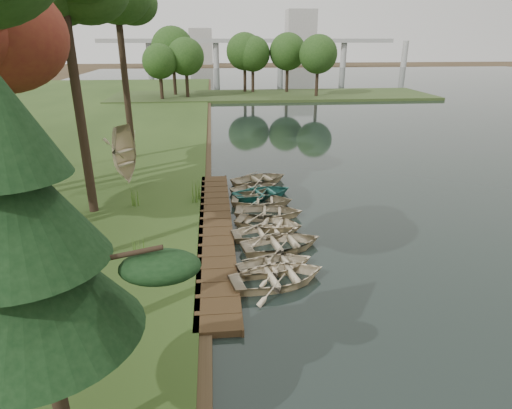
{
  "coord_description": "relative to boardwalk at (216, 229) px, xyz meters",
  "views": [
    {
      "loc": [
        -1.52,
        -18.93,
        8.76
      ],
      "look_at": [
        0.41,
        0.46,
        1.16
      ],
      "focal_mm": 30.0,
      "sensor_mm": 36.0,
      "label": 1
    }
  ],
  "objects": [
    {
      "name": "bridge",
      "position": [
        13.91,
        120.0,
        6.93
      ],
      "size": [
        95.9,
        4.0,
        8.6
      ],
      "color": "#A5A5A0",
      "rests_on": "ground"
    },
    {
      "name": "building_b",
      "position": [
        -3.4,
        145.0,
        5.85
      ],
      "size": [
        8.0,
        8.0,
        12.0
      ],
      "primitive_type": "cube",
      "color": "#A5A5A0",
      "rests_on": "ground"
    },
    {
      "name": "rowboat_2",
      "position": [
        2.88,
        -2.25,
        0.28
      ],
      "size": [
        4.07,
        3.27,
        0.75
      ],
      "primitive_type": "imported",
      "rotation": [
        0.0,
        0.0,
        1.78
      ],
      "color": "#C3B18D",
      "rests_on": "water"
    },
    {
      "name": "rowboat_4",
      "position": [
        2.59,
        0.06,
        0.24
      ],
      "size": [
        3.98,
        3.47,
        0.69
      ],
      "primitive_type": "imported",
      "rotation": [
        0.0,
        0.0,
        1.17
      ],
      "color": "#C3B18D",
      "rests_on": "water"
    },
    {
      "name": "tree_6",
      "position": [
        -6.11,
        13.57,
        11.01
      ],
      "size": [
        4.29,
        4.29,
        12.87
      ],
      "color": "black",
      "rests_on": "bank"
    },
    {
      "name": "peninsula",
      "position": [
        9.6,
        50.0,
        0.08
      ],
      "size": [
        50.0,
        14.0,
        0.45
      ],
      "primitive_type": "cube",
      "color": "#31431D",
      "rests_on": "ground"
    },
    {
      "name": "building_a",
      "position": [
        31.6,
        140.0,
        8.85
      ],
      "size": [
        10.0,
        8.0,
        18.0
      ],
      "primitive_type": "cube",
      "color": "#A5A5A0",
      "rests_on": "ground"
    },
    {
      "name": "rowboat_9",
      "position": [
        2.89,
        6.96,
        0.28
      ],
      "size": [
        4.36,
        3.72,
        0.76
      ],
      "primitive_type": "imported",
      "rotation": [
        0.0,
        0.0,
        1.92
      ],
      "color": "#C3B18D",
      "rests_on": "water"
    },
    {
      "name": "boardwalk",
      "position": [
        0.0,
        0.0,
        0.0
      ],
      "size": [
        1.6,
        16.0,
        0.3
      ],
      "primitive_type": "cube",
      "color": "#372615",
      "rests_on": "ground"
    },
    {
      "name": "reeds_0",
      "position": [
        -3.09,
        -3.22,
        0.66
      ],
      "size": [
        0.6,
        0.6,
        1.03
      ],
      "primitive_type": "cone",
      "color": "#3F661E",
      "rests_on": "bank"
    },
    {
      "name": "rowboat_5",
      "position": [
        2.76,
        1.48,
        0.26
      ],
      "size": [
        3.86,
        3.01,
        0.73
      ],
      "primitive_type": "imported",
      "rotation": [
        0.0,
        0.0,
        1.42
      ],
      "color": "#C3B18D",
      "rests_on": "water"
    },
    {
      "name": "rowboat_1",
      "position": [
        2.36,
        -4.02,
        0.23
      ],
      "size": [
        3.63,
        2.97,
        0.66
      ],
      "primitive_type": "imported",
      "rotation": [
        0.0,
        0.0,
        1.82
      ],
      "color": "#C3B18D",
      "rests_on": "water"
    },
    {
      "name": "rowboat_0",
      "position": [
        2.32,
        -5.04,
        0.28
      ],
      "size": [
        4.21,
        3.41,
        0.77
      ],
      "primitive_type": "imported",
      "rotation": [
        0.0,
        0.0,
        1.8
      ],
      "color": "#C3B18D",
      "rests_on": "water"
    },
    {
      "name": "reeds_3",
      "position": [
        -1.0,
        3.97,
        0.71
      ],
      "size": [
        0.6,
        0.6,
        1.12
      ],
      "primitive_type": "cone",
      "color": "#3F661E",
      "rests_on": "bank"
    },
    {
      "name": "reeds_1",
      "position": [
        -1.0,
        3.5,
        0.61
      ],
      "size": [
        0.6,
        0.6,
        0.92
      ],
      "primitive_type": "cone",
      "color": "#3F661E",
      "rests_on": "bank"
    },
    {
      "name": "rowboat_6",
      "position": [
        2.6,
        3.17,
        0.25
      ],
      "size": [
        3.66,
        2.81,
        0.7
      ],
      "primitive_type": "imported",
      "rotation": [
        0.0,
        0.0,
        1.45
      ],
      "color": "#C3B18D",
      "rests_on": "water"
    },
    {
      "name": "rowboat_3",
      "position": [
        2.34,
        -0.97,
        0.23
      ],
      "size": [
        3.51,
        2.74,
        0.66
      ],
      "primitive_type": "imported",
      "rotation": [
        0.0,
        0.0,
        1.72
      ],
      "color": "#C3B18D",
      "rests_on": "water"
    },
    {
      "name": "stored_rowboat",
      "position": [
        -5.37,
        7.03,
        0.53
      ],
      "size": [
        4.5,
        4.24,
        0.76
      ],
      "primitive_type": "imported",
      "rotation": [
        3.14,
        0.0,
        0.96
      ],
      "color": "#C3B18D",
      "rests_on": "bank"
    },
    {
      "name": "far_trees",
      "position": [
        6.27,
        50.0,
        6.28
      ],
      "size": [
        45.6,
        5.6,
        8.8
      ],
      "color": "black",
      "rests_on": "peninsula"
    },
    {
      "name": "reeds_2",
      "position": [
        -4.27,
        3.01,
        0.64
      ],
      "size": [
        0.6,
        0.6,
        0.99
      ],
      "primitive_type": "cone",
      "color": "#3F661E",
      "rests_on": "bank"
    },
    {
      "name": "rowboat_7",
      "position": [
        2.79,
        4.43,
        0.26
      ],
      "size": [
        4.13,
        3.49,
        0.73
      ],
      "primitive_type": "imported",
      "rotation": [
        0.0,
        0.0,
        1.89
      ],
      "color": "#2B7970",
      "rests_on": "water"
    },
    {
      "name": "ground",
      "position": [
        1.6,
        0.0,
        -0.15
      ],
      "size": [
        300.0,
        300.0,
        0.0
      ],
      "primitive_type": "plane",
      "color": "#3D2F1D"
    },
    {
      "name": "pine_tree",
      "position": [
        -3.31,
        -11.77,
        5.31
      ],
      "size": [
        3.8,
        3.8,
        8.22
      ],
      "color": "black",
      "rests_on": "bank"
    },
    {
      "name": "rowboat_8",
      "position": [
        2.43,
        5.45,
        0.21
      ],
      "size": [
        3.57,
        3.08,
        0.62
      ],
      "primitive_type": "imported",
      "rotation": [
        0.0,
        0.0,
        1.94
      ],
      "color": "#C3B18D",
      "rests_on": "water"
    }
  ]
}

